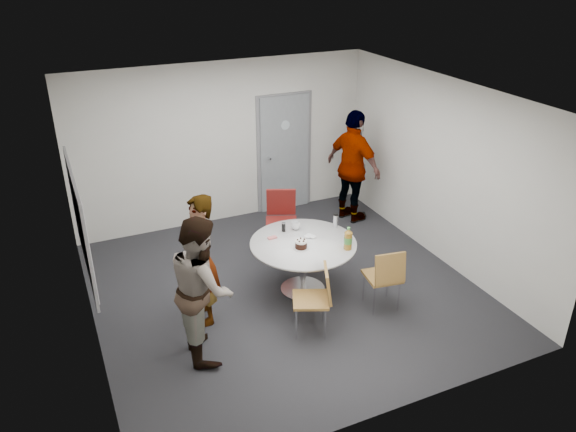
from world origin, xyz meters
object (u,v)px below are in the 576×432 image
door (284,154)px  chair_near_right (386,274)px  person_main (201,261)px  person_left (202,287)px  chair_near_left (318,294)px  person_right (353,167)px  whiteboard (80,223)px  chair_far (281,215)px  table (305,249)px

door → chair_near_right: size_ratio=2.39×
person_main → person_left: size_ratio=0.98×
person_main → chair_near_left: bearing=57.3°
chair_near_left → person_right: person_right is taller
person_right → chair_near_right: bearing=142.3°
person_main → door: bearing=141.2°
door → whiteboard: (-3.56, -2.28, 0.42)m
door → person_main: 3.52m
whiteboard → chair_far: size_ratio=1.94×
whiteboard → table: whiteboard is taller
chair_near_right → person_right: size_ratio=0.46×
whiteboard → door: bearing=32.7°
chair_far → person_left: bearing=69.1°
person_main → person_left: 0.62m
whiteboard → chair_near_left: size_ratio=2.14×
chair_near_right → person_right: person_right is taller
whiteboard → chair_far: 3.12m
chair_near_left → chair_far: 2.11m
person_right → person_main: bearing=102.4°
person_left → table: bearing=-62.9°
chair_near_left → person_left: (-1.35, 0.22, 0.32)m
table → person_main: size_ratio=0.84×
chair_near_left → person_left: size_ratio=0.51×
person_right → chair_near_left: bearing=126.0°
chair_far → door: bearing=-92.8°
person_main → table: bearing=94.9°
table → person_main: bearing=-177.0°
door → chair_far: 1.63m
whiteboard → person_right: (4.41, 1.36, -0.49)m
chair_near_right → whiteboard: bearing=170.0°
table → chair_near_left: 0.94m
chair_near_right → person_right: bearing=77.5°
whiteboard → person_main: whiteboard is taller
door → chair_near_left: size_ratio=2.38×
door → person_main: bearing=-130.7°
chair_far → person_main: size_ratio=0.58×
door → chair_near_left: door is taller
door → whiteboard: 4.25m
chair_near_left → person_right: 3.25m
chair_near_left → chair_near_right: (0.99, 0.04, -0.00)m
chair_near_left → chair_far: size_ratio=0.91×
chair_near_left → person_main: bearing=78.8°
table → chair_far: size_ratio=1.45×
whiteboard → person_left: (1.10, -0.98, -0.59)m
chair_near_left → chair_near_right: size_ratio=1.00×
whiteboard → chair_near_right: size_ratio=2.14×
whiteboard → person_right: size_ratio=0.99×
chair_near_left → person_left: bearing=104.2°
whiteboard → person_right: whiteboard is taller
chair_near_right → person_main: size_ratio=0.52×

